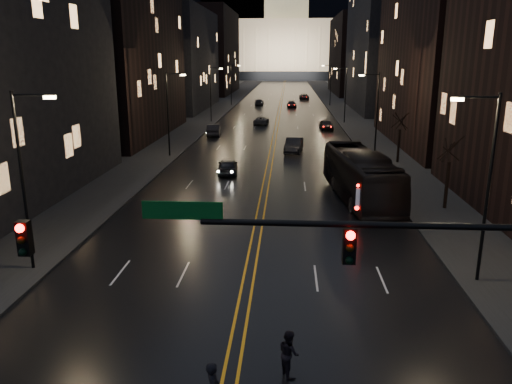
% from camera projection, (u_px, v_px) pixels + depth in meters
% --- Properties ---
extents(road, '(20.00, 320.00, 0.02)m').
position_uv_depth(road, '(282.00, 96.00, 140.28)').
color(road, black).
rests_on(road, ground).
extents(sidewalk_left, '(8.00, 320.00, 0.16)m').
position_uv_depth(sidewalk_left, '(233.00, 95.00, 141.13)').
color(sidewalk_left, black).
rests_on(sidewalk_left, ground).
extents(sidewalk_right, '(8.00, 320.00, 0.16)m').
position_uv_depth(sidewalk_right, '(332.00, 96.00, 139.39)').
color(sidewalk_right, black).
rests_on(sidewalk_right, ground).
extents(center_line, '(0.62, 320.00, 0.01)m').
position_uv_depth(center_line, '(282.00, 96.00, 140.27)').
color(center_line, orange).
rests_on(center_line, road).
extents(building_left_mid, '(12.00, 30.00, 28.00)m').
position_uv_depth(building_left_mid, '(114.00, 29.00, 64.71)').
color(building_left_mid, black).
rests_on(building_left_mid, ground).
extents(building_left_far, '(12.00, 34.00, 20.00)m').
position_uv_depth(building_left_far, '(178.00, 60.00, 102.36)').
color(building_left_far, black).
rests_on(building_left_far, ground).
extents(building_left_dist, '(12.00, 40.00, 24.00)m').
position_uv_depth(building_left_dist, '(212.00, 52.00, 148.08)').
color(building_left_dist, black).
rests_on(building_left_dist, ground).
extents(building_right_mid, '(12.00, 34.00, 26.00)m').
position_uv_depth(building_right_mid, '(386.00, 44.00, 98.98)').
color(building_right_mid, black).
rests_on(building_right_mid, ground).
extents(building_right_dist, '(12.00, 40.00, 22.00)m').
position_uv_depth(building_right_dist, '(355.00, 55.00, 145.74)').
color(building_right_dist, black).
rests_on(building_right_dist, ground).
extents(capitol, '(90.00, 50.00, 58.50)m').
position_uv_depth(capitol, '(286.00, 44.00, 251.39)').
color(capitol, black).
rests_on(capitol, ground).
extents(traffic_signal, '(17.29, 0.45, 7.00)m').
position_uv_depth(traffic_signal, '(439.00, 265.00, 13.35)').
color(traffic_signal, black).
rests_on(traffic_signal, ground).
extents(streetlamp_right_near, '(2.13, 0.25, 9.00)m').
position_uv_depth(streetlamp_right_near, '(485.00, 180.00, 22.69)').
color(streetlamp_right_near, black).
rests_on(streetlamp_right_near, ground).
extents(streetlamp_left_near, '(2.13, 0.25, 9.00)m').
position_uv_depth(streetlamp_left_near, '(25.00, 173.00, 24.03)').
color(streetlamp_left_near, black).
rests_on(streetlamp_left_near, ground).
extents(streetlamp_right_mid, '(2.13, 0.25, 9.00)m').
position_uv_depth(streetlamp_right_mid, '(375.00, 111.00, 51.58)').
color(streetlamp_right_mid, black).
rests_on(streetlamp_right_mid, ground).
extents(streetlamp_left_mid, '(2.13, 0.25, 9.00)m').
position_uv_depth(streetlamp_left_mid, '(169.00, 110.00, 52.93)').
color(streetlamp_left_mid, black).
rests_on(streetlamp_left_mid, ground).
extents(streetlamp_right_far, '(2.13, 0.25, 9.00)m').
position_uv_depth(streetlamp_right_far, '(344.00, 92.00, 80.48)').
color(streetlamp_right_far, black).
rests_on(streetlamp_right_far, ground).
extents(streetlamp_left_far, '(2.13, 0.25, 9.00)m').
position_uv_depth(streetlamp_left_far, '(212.00, 91.00, 81.82)').
color(streetlamp_left_far, black).
rests_on(streetlamp_left_far, ground).
extents(streetlamp_right_dist, '(2.13, 0.25, 9.00)m').
position_uv_depth(streetlamp_right_dist, '(330.00, 83.00, 109.38)').
color(streetlamp_right_dist, black).
rests_on(streetlamp_right_dist, ground).
extents(streetlamp_left_dist, '(2.13, 0.25, 9.00)m').
position_uv_depth(streetlamp_left_dist, '(232.00, 82.00, 110.72)').
color(streetlamp_left_dist, black).
rests_on(streetlamp_left_dist, ground).
extents(tree_right_mid, '(2.40, 2.40, 6.65)m').
position_uv_depth(tree_right_mid, '(451.00, 147.00, 34.26)').
color(tree_right_mid, black).
rests_on(tree_right_mid, ground).
extents(tree_right_far, '(2.40, 2.40, 6.65)m').
position_uv_depth(tree_right_far, '(401.00, 119.00, 49.67)').
color(tree_right_far, black).
rests_on(tree_right_far, ground).
extents(bus, '(4.66, 13.55, 3.70)m').
position_uv_depth(bus, '(360.00, 176.00, 37.61)').
color(bus, black).
rests_on(bus, ground).
extents(oncoming_car_a, '(2.17, 4.50, 1.48)m').
position_uv_depth(oncoming_car_a, '(228.00, 166.00, 46.11)').
color(oncoming_car_a, black).
rests_on(oncoming_car_a, ground).
extents(oncoming_car_b, '(2.16, 5.04, 1.62)m').
position_uv_depth(oncoming_car_b, '(214.00, 130.00, 68.48)').
color(oncoming_car_b, black).
rests_on(oncoming_car_b, ground).
extents(oncoming_car_c, '(2.44, 4.73, 1.28)m').
position_uv_depth(oncoming_car_c, '(261.00, 121.00, 80.24)').
color(oncoming_car_c, black).
rests_on(oncoming_car_c, ground).
extents(oncoming_car_d, '(2.06, 4.82, 1.39)m').
position_uv_depth(oncoming_car_d, '(259.00, 102.00, 112.26)').
color(oncoming_car_d, black).
rests_on(oncoming_car_d, ground).
extents(receding_car_a, '(2.33, 5.24, 1.67)m').
position_uv_depth(receding_car_a, '(294.00, 145.00, 56.52)').
color(receding_car_a, black).
rests_on(receding_car_a, ground).
extents(receding_car_b, '(2.08, 4.53, 1.50)m').
position_uv_depth(receding_car_b, '(326.00, 125.00, 74.18)').
color(receding_car_b, black).
rests_on(receding_car_b, ground).
extents(receding_car_c, '(2.18, 4.75, 1.34)m').
position_uv_depth(receding_car_c, '(292.00, 105.00, 107.09)').
color(receding_car_c, black).
rests_on(receding_car_c, ground).
extents(receding_car_d, '(2.44, 5.18, 1.43)m').
position_uv_depth(receding_car_d, '(304.00, 97.00, 127.47)').
color(receding_car_d, black).
rests_on(receding_car_d, ground).
extents(pedestrian_b, '(0.75, 0.92, 1.66)m').
position_uv_depth(pedestrian_b, '(289.00, 353.00, 16.83)').
color(pedestrian_b, black).
rests_on(pedestrian_b, ground).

